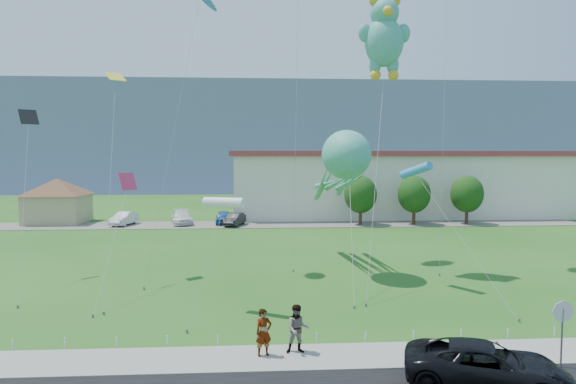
{
  "coord_description": "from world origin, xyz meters",
  "views": [
    {
      "loc": [
        -1.43,
        -21.54,
        7.67
      ],
      "look_at": [
        0.4,
        8.0,
        5.56
      ],
      "focal_mm": 32.0,
      "sensor_mm": 36.0,
      "label": 1
    }
  ],
  "objects_px": {
    "pedestrian_right": "(298,329)",
    "teddy_bear_kite": "(384,36)",
    "parked_car_silver": "(124,218)",
    "octopus_kite": "(342,167)",
    "warehouse": "(466,183)",
    "pedestrian_left": "(264,332)",
    "parked_car_black": "(234,219)",
    "parked_car_white": "(182,217)",
    "suv": "(486,366)",
    "parked_car_blue": "(223,217)",
    "stop_sign": "(563,318)",
    "pavilion": "(57,196)"
  },
  "relations": [
    {
      "from": "octopus_kite",
      "to": "parked_car_white",
      "type": "bearing_deg",
      "value": 120.11
    },
    {
      "from": "parked_car_white",
      "to": "suv",
      "type": "bearing_deg",
      "value": -79.89
    },
    {
      "from": "pavilion",
      "to": "stop_sign",
      "type": "bearing_deg",
      "value": -51.56
    },
    {
      "from": "warehouse",
      "to": "parked_car_black",
      "type": "relative_size",
      "value": 14.77
    },
    {
      "from": "warehouse",
      "to": "octopus_kite",
      "type": "xyz_separation_m",
      "value": [
        -21.78,
        -32.2,
        2.8
      ]
    },
    {
      "from": "parked_car_blue",
      "to": "parked_car_black",
      "type": "distance_m",
      "value": 2.12
    },
    {
      "from": "stop_sign",
      "to": "parked_car_white",
      "type": "relative_size",
      "value": 0.48
    },
    {
      "from": "suv",
      "to": "pedestrian_left",
      "type": "bearing_deg",
      "value": 86.77
    },
    {
      "from": "warehouse",
      "to": "parked_car_black",
      "type": "xyz_separation_m",
      "value": [
        -29.82,
        -9.88,
        -3.38
      ]
    },
    {
      "from": "parked_car_blue",
      "to": "parked_car_black",
      "type": "height_order",
      "value": "parked_car_blue"
    },
    {
      "from": "parked_car_silver",
      "to": "parked_car_black",
      "type": "height_order",
      "value": "parked_car_silver"
    },
    {
      "from": "stop_sign",
      "to": "parked_car_blue",
      "type": "xyz_separation_m",
      "value": [
        -14.62,
        40.0,
        -1.1
      ]
    },
    {
      "from": "parked_car_white",
      "to": "pavilion",
      "type": "bearing_deg",
      "value": 160.63
    },
    {
      "from": "stop_sign",
      "to": "suv",
      "type": "relative_size",
      "value": 0.48
    },
    {
      "from": "stop_sign",
      "to": "parked_car_white",
      "type": "xyz_separation_m",
      "value": [
        -19.23,
        40.04,
        -1.06
      ]
    },
    {
      "from": "pedestrian_left",
      "to": "parked_car_silver",
      "type": "height_order",
      "value": "pedestrian_left"
    },
    {
      "from": "parked_car_white",
      "to": "warehouse",
      "type": "bearing_deg",
      "value": 2.12
    },
    {
      "from": "pavilion",
      "to": "octopus_kite",
      "type": "distance_m",
      "value": 38.7
    },
    {
      "from": "pedestrian_right",
      "to": "parked_car_white",
      "type": "xyz_separation_m",
      "value": [
        -9.86,
        38.21,
        -0.22
      ]
    },
    {
      "from": "parked_car_black",
      "to": "octopus_kite",
      "type": "xyz_separation_m",
      "value": [
        8.03,
        -22.32,
        6.19
      ]
    },
    {
      "from": "parked_car_silver",
      "to": "parked_car_blue",
      "type": "relative_size",
      "value": 1.04
    },
    {
      "from": "parked_car_blue",
      "to": "teddy_bear_kite",
      "type": "relative_size",
      "value": 0.23
    },
    {
      "from": "pedestrian_right",
      "to": "teddy_bear_kite",
      "type": "distance_m",
      "value": 21.38
    },
    {
      "from": "stop_sign",
      "to": "pedestrian_right",
      "type": "distance_m",
      "value": 9.58
    },
    {
      "from": "pedestrian_right",
      "to": "teddy_bear_kite",
      "type": "height_order",
      "value": "teddy_bear_kite"
    },
    {
      "from": "pavilion",
      "to": "parked_car_white",
      "type": "height_order",
      "value": "pavilion"
    },
    {
      "from": "warehouse",
      "to": "pedestrian_right",
      "type": "height_order",
      "value": "warehouse"
    },
    {
      "from": "warehouse",
      "to": "parked_car_white",
      "type": "height_order",
      "value": "warehouse"
    },
    {
      "from": "pedestrian_right",
      "to": "parked_car_black",
      "type": "xyz_separation_m",
      "value": [
        -3.95,
        36.5,
        -0.29
      ]
    },
    {
      "from": "pedestrian_right",
      "to": "parked_car_blue",
      "type": "relative_size",
      "value": 0.45
    },
    {
      "from": "parked_car_silver",
      "to": "teddy_bear_kite",
      "type": "height_order",
      "value": "teddy_bear_kite"
    },
    {
      "from": "pedestrian_left",
      "to": "warehouse",
      "type": "bearing_deg",
      "value": 37.09
    },
    {
      "from": "stop_sign",
      "to": "warehouse",
      "type": "bearing_deg",
      "value": 71.1
    },
    {
      "from": "parked_car_black",
      "to": "pedestrian_left",
      "type": "bearing_deg",
      "value": -70.16
    },
    {
      "from": "warehouse",
      "to": "pedestrian_left",
      "type": "relative_size",
      "value": 34.0
    },
    {
      "from": "teddy_bear_kite",
      "to": "pedestrian_right",
      "type": "bearing_deg",
      "value": -115.39
    },
    {
      "from": "parked_car_white",
      "to": "parked_car_black",
      "type": "distance_m",
      "value": 6.15
    },
    {
      "from": "parked_car_silver",
      "to": "octopus_kite",
      "type": "relative_size",
      "value": 0.3
    },
    {
      "from": "stop_sign",
      "to": "parked_car_black",
      "type": "height_order",
      "value": "stop_sign"
    },
    {
      "from": "teddy_bear_kite",
      "to": "parked_car_blue",
      "type": "bearing_deg",
      "value": 116.71
    },
    {
      "from": "parked_car_blue",
      "to": "stop_sign",
      "type": "bearing_deg",
      "value": -71.86
    },
    {
      "from": "stop_sign",
      "to": "parked_car_white",
      "type": "height_order",
      "value": "stop_sign"
    },
    {
      "from": "pedestrian_right",
      "to": "teddy_bear_kite",
      "type": "xyz_separation_m",
      "value": [
        6.78,
        14.28,
        14.39
      ]
    },
    {
      "from": "suv",
      "to": "parked_car_silver",
      "type": "height_order",
      "value": "suv"
    },
    {
      "from": "suv",
      "to": "parked_car_silver",
      "type": "distance_m",
      "value": 46.43
    },
    {
      "from": "pedestrian_left",
      "to": "octopus_kite",
      "type": "distance_m",
      "value": 16.47
    },
    {
      "from": "pedestrian_left",
      "to": "pedestrian_right",
      "type": "distance_m",
      "value": 1.33
    },
    {
      "from": "parked_car_silver",
      "to": "teddy_bear_kite",
      "type": "xyz_separation_m",
      "value": [
        22.82,
        -23.37,
        14.65
      ]
    },
    {
      "from": "pedestrian_left",
      "to": "parked_car_white",
      "type": "bearing_deg",
      "value": 79.89
    },
    {
      "from": "pedestrian_left",
      "to": "parked_car_black",
      "type": "bearing_deg",
      "value": 71.46
    }
  ]
}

